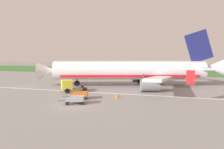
% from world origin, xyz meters
% --- Properties ---
extents(ground_plane, '(220.00, 220.00, 0.00)m').
position_xyz_m(ground_plane, '(0.00, 0.00, 0.00)').
color(ground_plane, gray).
extents(grass_strip, '(220.00, 28.00, 0.06)m').
position_xyz_m(grass_strip, '(0.00, 52.80, 0.03)').
color(grass_strip, '#3D7033').
rests_on(grass_strip, ground).
extents(apron_stripe, '(120.00, 0.36, 0.01)m').
position_xyz_m(apron_stripe, '(0.00, 8.85, 0.01)').
color(apron_stripe, silver).
rests_on(apron_stripe, ground).
extents(airplane, '(36.89, 29.96, 11.34)m').
position_xyz_m(airplane, '(4.73, 17.85, 3.05)').
color(airplane, silver).
rests_on(airplane, ground).
extents(baggage_cart_nearest, '(3.59, 2.16, 1.07)m').
position_xyz_m(baggage_cart_nearest, '(0.08, 0.35, 0.60)').
color(baggage_cart_nearest, gray).
rests_on(baggage_cart_nearest, ground).
extents(baggage_cart_second_in_row, '(3.54, 2.29, 1.07)m').
position_xyz_m(baggage_cart_second_in_row, '(-0.66, 3.24, 0.60)').
color(baggage_cart_second_in_row, orange).
rests_on(baggage_cart_second_in_row, ground).
extents(service_truck_beside_carts, '(4.66, 4.09, 2.10)m').
position_xyz_m(service_truck_beside_carts, '(-4.53, 7.87, 1.10)').
color(service_truck_beside_carts, slate).
rests_on(service_truck_beside_carts, ground).
extents(traffic_cone_near_plane, '(0.54, 0.54, 0.71)m').
position_xyz_m(traffic_cone_near_plane, '(4.35, 5.78, 0.36)').
color(traffic_cone_near_plane, orange).
rests_on(traffic_cone_near_plane, ground).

